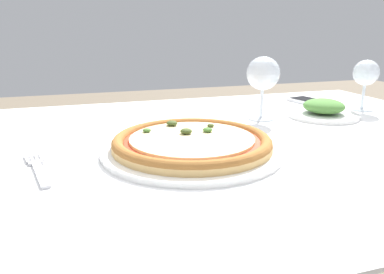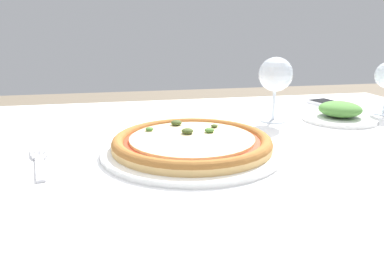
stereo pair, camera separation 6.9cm
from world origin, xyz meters
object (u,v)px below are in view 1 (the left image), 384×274
at_px(pizza_plate, 192,144).
at_px(wine_glass_far_left, 263,75).
at_px(dining_table, 223,176).
at_px(side_plate, 323,110).
at_px(wine_glass_far_right, 366,74).
at_px(cell_phone, 312,102).
at_px(fork, 38,168).

distance_m(pizza_plate, wine_glass_far_left, 0.33).
relative_size(dining_table, side_plate, 7.24).
distance_m(wine_glass_far_left, side_plate, 0.19).
height_order(dining_table, side_plate, side_plate).
height_order(wine_glass_far_right, cell_phone, wine_glass_far_right).
height_order(wine_glass_far_left, side_plate, wine_glass_far_left).
xyz_separation_m(pizza_plate, side_plate, (0.41, 0.17, 0.00)).
bearing_deg(wine_glass_far_left, side_plate, -9.48).
bearing_deg(dining_table, wine_glass_far_right, 16.79).
distance_m(pizza_plate, fork, 0.27).
bearing_deg(fork, wine_glass_far_right, 14.75).
relative_size(fork, wine_glass_far_right, 1.21).
bearing_deg(fork, dining_table, 11.97).
xyz_separation_m(wine_glass_far_left, wine_glass_far_right, (0.32, 0.01, -0.01)).
xyz_separation_m(dining_table, wine_glass_far_right, (0.48, 0.14, 0.19)).
bearing_deg(side_plate, wine_glass_far_left, 170.52).
bearing_deg(cell_phone, fork, -155.68).
height_order(fork, wine_glass_far_left, wine_glass_far_left).
relative_size(fork, side_plate, 0.94).
distance_m(wine_glass_far_right, cell_phone, 0.17).
xyz_separation_m(fork, cell_phone, (0.76, 0.34, 0.00)).
bearing_deg(pizza_plate, cell_phone, 34.33).
xyz_separation_m(dining_table, cell_phone, (0.40, 0.27, 0.09)).
distance_m(dining_table, wine_glass_far_left, 0.28).
height_order(wine_glass_far_right, side_plate, wine_glass_far_right).
height_order(fork, cell_phone, cell_phone).
xyz_separation_m(wine_glass_far_left, side_plate, (0.17, -0.03, -0.09)).
relative_size(wine_glass_far_right, cell_phone, 0.90).
relative_size(dining_table, fork, 7.70).
bearing_deg(pizza_plate, wine_glass_far_left, 38.91).
distance_m(fork, side_plate, 0.71).
distance_m(pizza_plate, wine_glass_far_right, 0.62).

